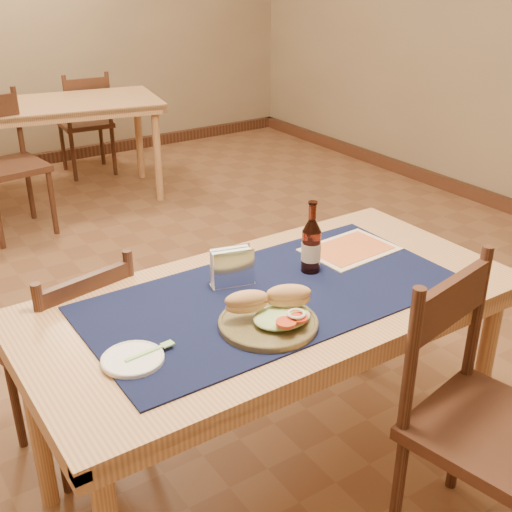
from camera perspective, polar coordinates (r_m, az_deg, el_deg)
room at (r=2.52m, az=-9.33°, el=17.25°), size 6.04×7.04×2.84m
main_table at (r=2.10m, az=1.53°, el=-5.48°), size 1.60×0.80×0.75m
placemat at (r=2.05m, az=1.56°, el=-3.44°), size 1.20×0.60×0.01m
baseboard at (r=3.02m, az=-7.52°, el=-9.01°), size 6.00×7.00×0.10m
back_table at (r=5.05m, az=-17.52°, el=11.99°), size 1.64×1.04×0.75m
chair_main_far at (r=2.41m, az=-15.72°, el=-8.50°), size 0.46×0.46×0.84m
chair_main_near at (r=2.07m, az=19.51°, el=-13.56°), size 0.51×0.51×0.95m
chair_back_near at (r=4.58m, az=-21.39°, el=7.76°), size 0.48×0.48×0.94m
chair_back_far at (r=5.68m, az=-14.87°, el=11.46°), size 0.43×0.43×0.87m
sandwich_plate at (r=1.87m, az=1.36°, el=-5.36°), size 0.29×0.29×0.11m
side_plate at (r=1.76m, az=-10.91°, el=-8.95°), size 0.17×0.17×0.01m
fork at (r=1.78m, az=-9.09°, el=-8.23°), size 0.15×0.03×0.00m
beer_bottle at (r=2.17m, az=4.93°, el=0.90°), size 0.07×0.07×0.25m
napkin_holder at (r=2.08m, az=-2.12°, el=-1.10°), size 0.15×0.09×0.13m
menu_card at (r=2.37m, az=8.34°, el=0.61°), size 0.33×0.25×0.01m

